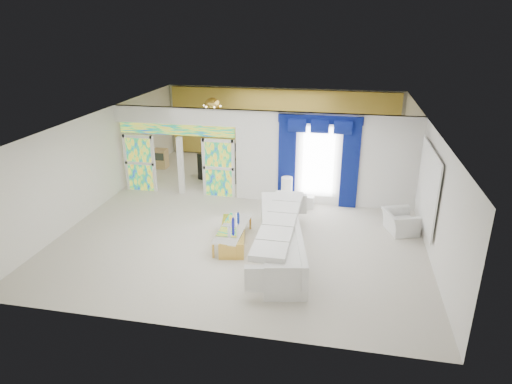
% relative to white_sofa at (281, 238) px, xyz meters
% --- Properties ---
extents(floor, '(12.00, 12.00, 0.00)m').
position_rel_white_sofa_xyz_m(floor, '(-1.23, 2.58, -0.42)').
color(floor, '#B7AF9E').
rests_on(floor, ground).
extents(dividing_wall, '(5.70, 0.18, 3.00)m').
position_rel_white_sofa_xyz_m(dividing_wall, '(0.92, 3.58, 1.08)').
color(dividing_wall, white).
rests_on(dividing_wall, ground).
extents(dividing_header, '(4.30, 0.18, 0.55)m').
position_rel_white_sofa_xyz_m(dividing_header, '(-4.08, 3.58, 2.31)').
color(dividing_header, white).
rests_on(dividing_header, dividing_wall).
extents(stained_panel_left, '(0.95, 0.04, 2.00)m').
position_rel_white_sofa_xyz_m(stained_panel_left, '(-5.50, 3.58, 0.58)').
color(stained_panel_left, '#994C3F').
rests_on(stained_panel_left, ground).
extents(stained_panel_right, '(0.95, 0.04, 2.00)m').
position_rel_white_sofa_xyz_m(stained_panel_right, '(-2.65, 3.58, 0.58)').
color(stained_panel_right, '#994C3F').
rests_on(stained_panel_right, ground).
extents(stained_transom, '(4.00, 0.05, 0.35)m').
position_rel_white_sofa_xyz_m(stained_transom, '(-4.08, 3.58, 1.83)').
color(stained_transom, '#994C3F').
rests_on(stained_transom, dividing_header).
extents(window_pane, '(1.00, 0.02, 2.30)m').
position_rel_white_sofa_xyz_m(window_pane, '(0.67, 3.48, 1.03)').
color(window_pane, white).
rests_on(window_pane, dividing_wall).
extents(blue_drape_left, '(0.55, 0.10, 2.80)m').
position_rel_white_sofa_xyz_m(blue_drape_left, '(-0.33, 3.45, 0.98)').
color(blue_drape_left, '#09044B').
rests_on(blue_drape_left, ground).
extents(blue_drape_right, '(0.55, 0.10, 2.80)m').
position_rel_white_sofa_xyz_m(blue_drape_right, '(1.67, 3.45, 0.98)').
color(blue_drape_right, '#09044B').
rests_on(blue_drape_right, ground).
extents(blue_pelmet, '(2.60, 0.12, 0.25)m').
position_rel_white_sofa_xyz_m(blue_pelmet, '(0.67, 3.45, 2.40)').
color(blue_pelmet, '#09044B').
rests_on(blue_pelmet, dividing_wall).
extents(wall_mirror, '(0.04, 2.70, 1.90)m').
position_rel_white_sofa_xyz_m(wall_mirror, '(3.71, 1.58, 1.13)').
color(wall_mirror, white).
rests_on(wall_mirror, ground).
extents(gold_curtains, '(9.70, 0.12, 2.90)m').
position_rel_white_sofa_xyz_m(gold_curtains, '(-1.23, 8.48, 1.08)').
color(gold_curtains, '#B5812B').
rests_on(gold_curtains, ground).
extents(white_sofa, '(1.79, 4.51, 0.84)m').
position_rel_white_sofa_xyz_m(white_sofa, '(0.00, 0.00, 0.00)').
color(white_sofa, silver).
rests_on(white_sofa, ground).
extents(coffee_table, '(1.00, 2.01, 0.43)m').
position_rel_white_sofa_xyz_m(coffee_table, '(-1.35, 0.30, -0.21)').
color(coffee_table, gold).
rests_on(coffee_table, ground).
extents(console_table, '(1.18, 0.37, 0.39)m').
position_rel_white_sofa_xyz_m(console_table, '(0.03, 3.17, -0.22)').
color(console_table, silver).
rests_on(console_table, ground).
extents(table_lamp, '(0.36, 0.36, 0.58)m').
position_rel_white_sofa_xyz_m(table_lamp, '(-0.27, 3.17, 0.26)').
color(table_lamp, white).
rests_on(table_lamp, console_table).
extents(armchair, '(1.10, 1.18, 0.63)m').
position_rel_white_sofa_xyz_m(armchair, '(3.16, 1.88, -0.11)').
color(armchair, silver).
rests_on(armchair, ground).
extents(grand_piano, '(2.10, 2.39, 1.01)m').
position_rel_white_sofa_xyz_m(grand_piano, '(-2.86, 5.74, 0.09)').
color(grand_piano, black).
rests_on(grand_piano, ground).
extents(piano_bench, '(1.00, 0.65, 0.31)m').
position_rel_white_sofa_xyz_m(piano_bench, '(-2.86, 4.14, -0.26)').
color(piano_bench, black).
rests_on(piano_bench, ground).
extents(tv_console, '(0.54, 0.50, 0.77)m').
position_rel_white_sofa_xyz_m(tv_console, '(-5.84, 6.13, -0.03)').
color(tv_console, '#A77D53').
rests_on(tv_console, ground).
extents(chandelier, '(0.60, 0.60, 0.60)m').
position_rel_white_sofa_xyz_m(chandelier, '(-3.53, 5.98, 2.23)').
color(chandelier, gold).
rests_on(chandelier, ceiling).
extents(decanters, '(0.16, 0.95, 0.24)m').
position_rel_white_sofa_xyz_m(decanters, '(-1.38, 0.44, 0.09)').
color(decanters, silver).
rests_on(decanters, coffee_table).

